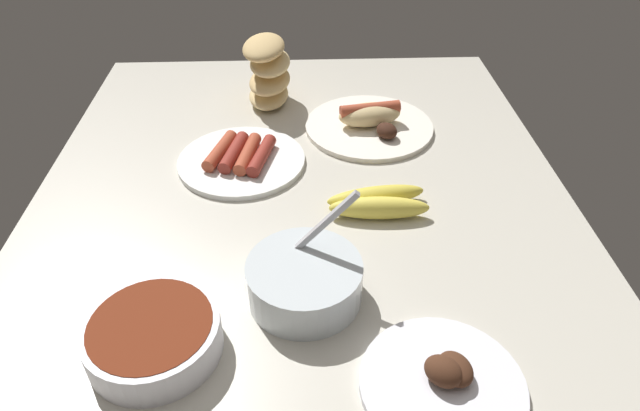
# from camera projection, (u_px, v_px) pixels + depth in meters

# --- Properties ---
(ground_plane) EXTENTS (1.20, 0.90, 0.03)m
(ground_plane) POSITION_uv_depth(u_px,v_px,m) (303.00, 218.00, 0.90)
(ground_plane) COLOR beige
(plate_sausages) EXTENTS (0.23, 0.23, 0.03)m
(plate_sausages) POSITION_uv_depth(u_px,v_px,m) (241.00, 158.00, 1.00)
(plate_sausages) COLOR white
(plate_sausages) RESTS_ON ground_plane
(bowl_coleslaw) EXTENTS (0.15, 0.15, 0.15)m
(bowl_coleslaw) POSITION_uv_depth(u_px,v_px,m) (304.00, 279.00, 0.73)
(bowl_coleslaw) COLOR silver
(bowl_coleslaw) RESTS_ON ground_plane
(plate_grilled_meat) EXTENTS (0.19, 0.19, 0.04)m
(plate_grilled_meat) POSITION_uv_depth(u_px,v_px,m) (444.00, 382.00, 0.63)
(plate_grilled_meat) COLOR white
(plate_grilled_meat) RESTS_ON ground_plane
(plate_hotdog_assembled) EXTENTS (0.25, 0.25, 0.06)m
(plate_hotdog_assembled) POSITION_uv_depth(u_px,v_px,m) (370.00, 122.00, 1.09)
(plate_hotdog_assembled) COLOR white
(plate_hotdog_assembled) RESTS_ON ground_plane
(bowl_chili) EXTENTS (0.16, 0.16, 0.05)m
(bowl_chili) POSITION_uv_depth(u_px,v_px,m) (153.00, 335.00, 0.66)
(bowl_chili) COLOR white
(bowl_chili) RESTS_ON ground_plane
(banana_bunch) EXTENTS (0.08, 0.17, 0.04)m
(banana_bunch) POSITION_uv_depth(u_px,v_px,m) (378.00, 202.00, 0.88)
(banana_bunch) COLOR #E5D14C
(banana_bunch) RESTS_ON ground_plane
(bread_stack) EXTENTS (0.15, 0.11, 0.14)m
(bread_stack) POSITION_uv_depth(u_px,v_px,m) (268.00, 72.00, 1.14)
(bread_stack) COLOR #E5C689
(bread_stack) RESTS_ON ground_plane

